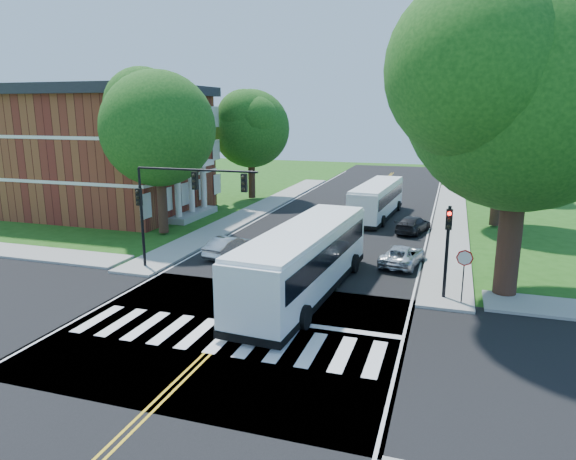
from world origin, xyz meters
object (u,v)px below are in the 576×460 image
at_px(bus_lead, 305,259).
at_px(bus_follow, 377,199).
at_px(signal_nw, 177,195).
at_px(signal_ne, 448,240).
at_px(dark_sedan, 413,224).
at_px(suv, 402,255).
at_px(hatchback, 229,246).

distance_m(bus_lead, bus_follow, 19.57).
height_order(signal_nw, signal_ne, signal_nw).
height_order(bus_lead, dark_sedan, bus_lead).
xyz_separation_m(signal_nw, signal_ne, (14.06, 0.01, -1.41)).
xyz_separation_m(bus_follow, suv, (3.42, -13.20, -0.93)).
bearing_deg(bus_follow, signal_ne, 111.51).
height_order(hatchback, dark_sedan, hatchback).
bearing_deg(hatchback, signal_ne, 173.51).
bearing_deg(bus_lead, signal_ne, -165.65).
height_order(signal_nw, bus_follow, signal_nw).
relative_size(signal_ne, suv, 1.05).
xyz_separation_m(bus_lead, suv, (4.09, 6.36, -1.18)).
relative_size(bus_lead, dark_sedan, 3.13).
height_order(bus_lead, bus_follow, bus_lead).
bearing_deg(bus_follow, signal_nw, 69.72).
height_order(signal_ne, bus_follow, signal_ne).
height_order(signal_nw, suv, signal_nw).
xyz_separation_m(signal_ne, dark_sedan, (-2.51, 13.67, -2.35)).
height_order(bus_follow, suv, bus_follow).
distance_m(bus_lead, hatchback, 8.11).
bearing_deg(hatchback, signal_nw, 81.89).
relative_size(signal_ne, bus_follow, 0.39).
distance_m(signal_ne, dark_sedan, 14.09).
height_order(bus_follow, dark_sedan, bus_follow).
height_order(suv, dark_sedan, dark_sedan).
xyz_separation_m(signal_ne, hatchback, (-12.82, 3.77, -2.32)).
xyz_separation_m(signal_ne, suv, (-2.44, 5.14, -2.37)).
bearing_deg(dark_sedan, signal_ne, 114.30).
bearing_deg(dark_sedan, hatchback, 57.70).
distance_m(signal_ne, bus_lead, 6.75).
bearing_deg(suv, hatchback, 16.32).
height_order(signal_ne, dark_sedan, signal_ne).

